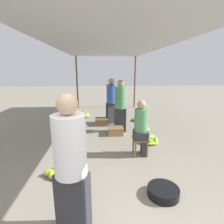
% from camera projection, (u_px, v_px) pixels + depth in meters
% --- Properties ---
extents(canopy_post_back_left, '(0.08, 0.08, 2.63)m').
position_uv_depth(canopy_post_back_left, '(77.00, 83.00, 8.92)').
color(canopy_post_back_left, brown).
rests_on(canopy_post_back_left, ground).
extents(canopy_post_back_right, '(0.08, 0.08, 2.63)m').
position_uv_depth(canopy_post_back_right, '(135.00, 82.00, 9.10)').
color(canopy_post_back_right, brown).
rests_on(canopy_post_back_right, ground).
extents(canopy_tarp, '(3.39, 7.92, 0.04)m').
position_uv_depth(canopy_tarp, '(110.00, 45.00, 5.04)').
color(canopy_tarp, '#B2B2B7').
rests_on(canopy_tarp, canopy_post_front_left).
extents(vendor_foreground, '(0.48, 0.48, 1.74)m').
position_uv_depth(vendor_foreground, '(71.00, 166.00, 1.99)').
color(vendor_foreground, '#2D2D33').
rests_on(vendor_foreground, ground).
extents(stool, '(0.34, 0.34, 0.41)m').
position_uv_depth(stool, '(140.00, 142.00, 4.09)').
color(stool, brown).
rests_on(stool, ground).
extents(vendor_seated, '(0.37, 0.37, 1.31)m').
position_uv_depth(vendor_seated, '(142.00, 127.00, 4.01)').
color(vendor_seated, '#2D2D33').
rests_on(vendor_seated, ground).
extents(basin_black, '(0.50, 0.50, 0.14)m').
position_uv_depth(basin_black, '(163.00, 192.00, 2.80)').
color(basin_black, black).
rests_on(basin_black, ground).
extents(banana_pile_left_0, '(0.63, 0.51, 0.24)m').
position_uv_depth(banana_pile_left_0, '(60.00, 171.00, 3.37)').
color(banana_pile_left_0, '#BFD12A').
rests_on(banana_pile_left_0, ground).
extents(banana_pile_left_1, '(0.43, 0.53, 0.31)m').
position_uv_depth(banana_pile_left_1, '(85.00, 115.00, 7.35)').
color(banana_pile_left_1, yellow).
rests_on(banana_pile_left_1, ground).
extents(banana_pile_right_0, '(0.44, 0.44, 0.16)m').
position_uv_depth(banana_pile_right_0, '(143.00, 128.00, 5.79)').
color(banana_pile_right_0, '#ADC92D').
rests_on(banana_pile_right_0, ground).
extents(banana_pile_right_1, '(0.43, 0.57, 0.15)m').
position_uv_depth(banana_pile_right_1, '(137.00, 119.00, 6.88)').
color(banana_pile_right_1, '#AFCA2D').
rests_on(banana_pile_right_1, ground).
extents(banana_pile_right_2, '(0.53, 0.38, 0.24)m').
position_uv_depth(banana_pile_right_2, '(151.00, 140.00, 4.77)').
color(banana_pile_right_2, '#75B337').
rests_on(banana_pile_right_2, ground).
extents(crate_near, '(0.47, 0.47, 0.23)m').
position_uv_depth(crate_near, '(115.00, 130.00, 5.46)').
color(crate_near, '#9E7A4C').
rests_on(crate_near, ground).
extents(crate_mid, '(0.46, 0.46, 0.23)m').
position_uv_depth(crate_mid, '(102.00, 122.00, 6.38)').
color(crate_mid, brown).
rests_on(crate_mid, ground).
extents(shopper_walking_mid, '(0.46, 0.46, 1.66)m').
position_uv_depth(shopper_walking_mid, '(111.00, 100.00, 6.41)').
color(shopper_walking_mid, '#2D2D33').
rests_on(shopper_walking_mid, ground).
extents(shopper_walking_far, '(0.38, 0.36, 1.67)m').
position_uv_depth(shopper_walking_far, '(120.00, 105.00, 5.53)').
color(shopper_walking_far, '#2D2D33').
rests_on(shopper_walking_far, ground).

